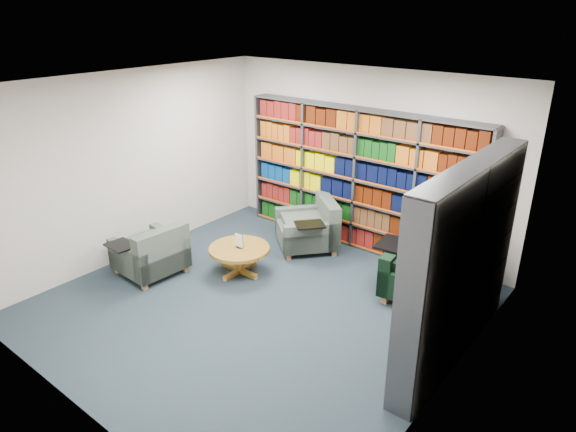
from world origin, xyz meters
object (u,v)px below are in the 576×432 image
Objects in this scene: coffee_table at (239,253)px; chair_teal_left at (312,229)px; chair_teal_front at (153,255)px; chair_green_right at (431,269)px.

chair_teal_left is at bearing 77.21° from coffee_table.
chair_teal_front is (-1.25, -2.15, -0.01)m from chair_teal_left.
chair_green_right reaches higher than coffee_table.
chair_teal_front is 1.17× the size of coffee_table.
chair_teal_left is at bearing 175.28° from chair_green_right.
coffee_table is at bearing -102.79° from chair_teal_left.
chair_teal_front is at bearing -139.75° from coffee_table.
chair_teal_front is (-3.34, -1.98, -0.07)m from chair_green_right.
chair_teal_left reaches higher than chair_teal_front.
chair_teal_front is 1.24m from coffee_table.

